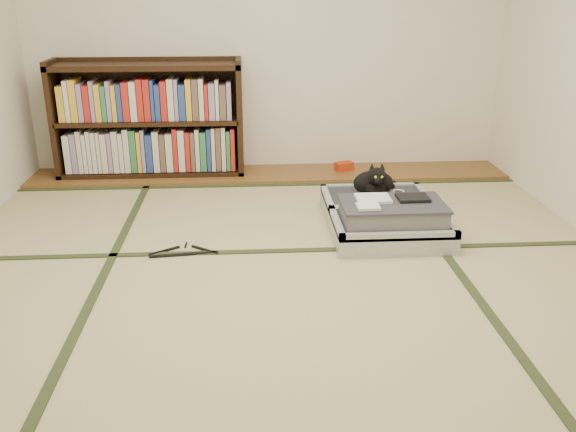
{
  "coord_description": "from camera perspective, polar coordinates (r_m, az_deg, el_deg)",
  "views": [
    {
      "loc": [
        -0.17,
        -2.99,
        1.53
      ],
      "look_at": [
        0.05,
        0.35,
        0.25
      ],
      "focal_mm": 38.0,
      "sensor_mm": 36.0,
      "label": 1
    }
  ],
  "objects": [
    {
      "name": "cat",
      "position": [
        4.27,
        8.08,
        3.1
      ],
      "size": [
        0.32,
        0.33,
        0.26
      ],
      "color": "black",
      "rests_on": "suitcase"
    },
    {
      "name": "hanger",
      "position": [
        3.75,
        -9.69,
        -3.35
      ],
      "size": [
        0.42,
        0.21,
        0.01
      ],
      "color": "black",
      "rests_on": "floor"
    },
    {
      "name": "bookcase",
      "position": [
        5.24,
        -12.81,
        8.53
      ],
      "size": [
        1.54,
        0.35,
        0.99
      ],
      "color": "black",
      "rests_on": "wood_strip"
    },
    {
      "name": "wood_strip",
      "position": [
        5.22,
        -1.73,
        3.99
      ],
      "size": [
        4.0,
        0.5,
        0.02
      ],
      "primitive_type": "cube",
      "color": "brown",
      "rests_on": "ground"
    },
    {
      "name": "tatami_borders",
      "position": [
        3.81,
        -0.89,
        -2.7
      ],
      "size": [
        4.0,
        4.5,
        0.01
      ],
      "color": "#2D381E",
      "rests_on": "ground"
    },
    {
      "name": "red_item",
      "position": [
        5.29,
        5.26,
        4.67
      ],
      "size": [
        0.17,
        0.14,
        0.07
      ],
      "primitive_type": "cube",
      "rotation": [
        0.0,
        0.0,
        0.39
      ],
      "color": "#B82F0E",
      "rests_on": "wood_strip"
    },
    {
      "name": "floor",
      "position": [
        3.36,
        -0.47,
        -6.14
      ],
      "size": [
        4.5,
        4.5,
        0.0
      ],
      "primitive_type": "plane",
      "color": "#C6B884",
      "rests_on": "ground"
    },
    {
      "name": "suitcase",
      "position": [
        4.05,
        9.04,
        0.01
      ],
      "size": [
        0.73,
        0.97,
        0.29
      ],
      "color": "silver",
      "rests_on": "floor"
    },
    {
      "name": "cable_coil",
      "position": [
        4.37,
        10.24,
        2.19
      ],
      "size": [
        0.1,
        0.1,
        0.02
      ],
      "color": "white",
      "rests_on": "suitcase"
    }
  ]
}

